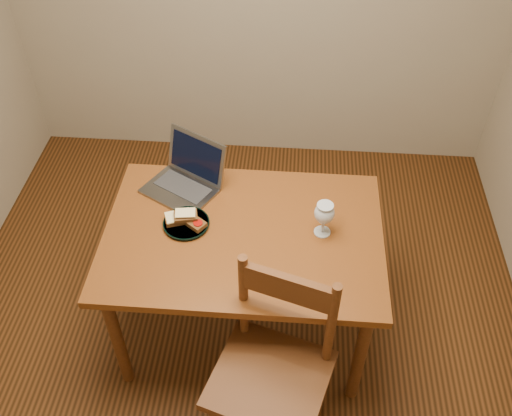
# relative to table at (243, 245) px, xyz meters

# --- Properties ---
(floor) EXTENTS (3.20, 3.20, 0.02)m
(floor) POSITION_rel_table_xyz_m (-0.05, -0.02, -0.66)
(floor) COLOR black
(floor) RESTS_ON ground
(table) EXTENTS (1.30, 0.90, 0.74)m
(table) POSITION_rel_table_xyz_m (0.00, 0.00, 0.00)
(table) COLOR #552A0E
(table) RESTS_ON floor
(chair) EXTENTS (0.58, 0.57, 0.50)m
(chair) POSITION_rel_table_xyz_m (0.17, -0.57, -0.11)
(chair) COLOR #44250E
(chair) RESTS_ON floor
(plate) EXTENTS (0.22, 0.22, 0.02)m
(plate) POSITION_rel_table_xyz_m (-0.27, 0.03, 0.09)
(plate) COLOR black
(plate) RESTS_ON table
(sandwich_cheese) EXTENTS (0.14, 0.11, 0.04)m
(sandwich_cheese) POSITION_rel_table_xyz_m (-0.31, 0.04, 0.12)
(sandwich_cheese) COLOR #381E0C
(sandwich_cheese) RESTS_ON plate
(sandwich_tomato) EXTENTS (0.13, 0.12, 0.03)m
(sandwich_tomato) POSITION_rel_table_xyz_m (-0.23, 0.02, 0.12)
(sandwich_tomato) COLOR #381E0C
(sandwich_tomato) RESTS_ON plate
(sandwich_top) EXTENTS (0.12, 0.08, 0.03)m
(sandwich_top) POSITION_rel_table_xyz_m (-0.27, 0.03, 0.15)
(sandwich_top) COLOR #381E0C
(sandwich_top) RESTS_ON plate
(milk_glass) EXTENTS (0.09, 0.09, 0.18)m
(milk_glass) POSITION_rel_table_xyz_m (0.37, 0.03, 0.18)
(milk_glass) COLOR white
(milk_glass) RESTS_ON table
(laptop) EXTENTS (0.45, 0.44, 0.25)m
(laptop) POSITION_rel_table_xyz_m (-0.31, 0.31, 0.15)
(laptop) COLOR slate
(laptop) RESTS_ON table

